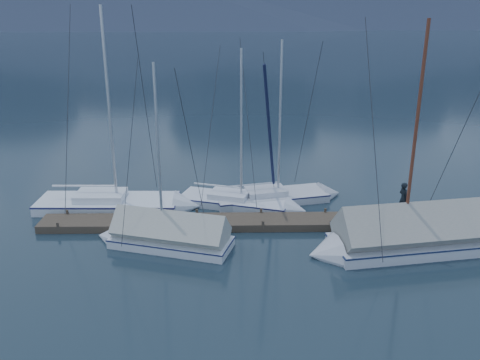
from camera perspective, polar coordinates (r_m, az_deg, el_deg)
name	(u,v)px	position (r m, az deg, el deg)	size (l,w,h in m)	color
ground	(241,245)	(21.40, 0.10, -7.34)	(1000.00, 1000.00, 0.00)	black
dock	(240,223)	(23.16, 0.00, -4.89)	(18.00, 1.50, 0.54)	#382D23
mooring_posts	(229,219)	(23.06, -1.25, -4.35)	(15.12, 1.52, 0.35)	#382D23
sailboat_open_left	(129,205)	(25.60, -12.38, -2.76)	(7.97, 3.41, 10.48)	silver
sailboat_open_mid	(250,204)	(25.21, 1.12, -2.73)	(6.62, 3.67, 8.44)	silver
sailboat_open_right	(287,197)	(26.23, 5.25, -1.90)	(6.90, 3.40, 8.79)	silver
sailboat_covered_near	(400,239)	(21.75, 17.48, -6.37)	(8.05, 3.71, 10.10)	silver
sailboat_covered_far	(160,237)	(21.47, -8.93, -6.30)	(6.15, 3.37, 8.27)	silver
person	(403,199)	(24.43, 17.87, -2.00)	(0.56, 0.37, 1.55)	black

